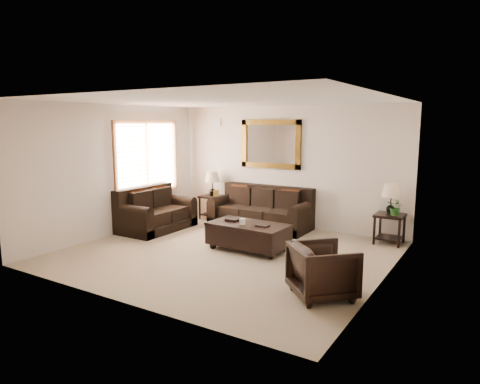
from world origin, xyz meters
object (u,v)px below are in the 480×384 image
Objects in this scene: coffee_table at (248,233)px; end_table_right at (391,205)px; end_table_left at (212,188)px; armchair at (323,268)px; loveseat at (155,214)px; sofa at (261,213)px.

end_table_right is at bearing 42.59° from coffee_table.
end_table_left is 5.13m from armchair.
loveseat is at bearing 25.57° from armchair.
loveseat is 4.78m from armchair.
end_table_right reaches higher than loveseat.
end_table_right is (2.76, 0.13, 0.44)m from sofa.
end_table_left is (0.47, 1.54, 0.42)m from loveseat.
sofa is at bearing -53.47° from loveseat.
loveseat reaches higher than armchair.
sofa is at bearing -4.00° from armchair.
loveseat reaches higher than coffee_table.
end_table_right is 3.17m from armchair.
coffee_table is (2.54, -0.25, -0.03)m from loveseat.
sofa is 1.78m from coffee_table.
end_table_right is (4.66, 1.54, 0.43)m from loveseat.
loveseat is 1.11× the size of coffee_table.
loveseat is 4.93m from end_table_right.
end_table_right reaches higher than sofa.
coffee_table is 1.87× the size of armchair.
loveseat is 1.67m from end_table_left.
end_table_left reaches higher than loveseat.
end_table_right is at bearing -71.71° from loveseat.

